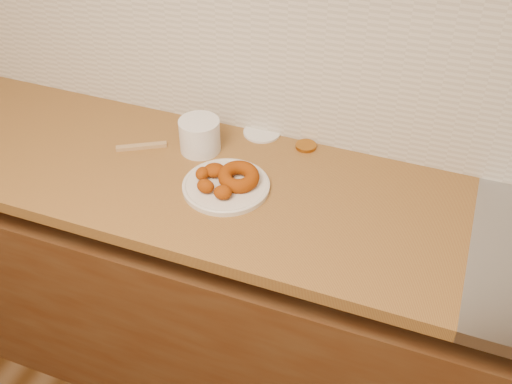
% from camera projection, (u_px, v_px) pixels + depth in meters
% --- Properties ---
extents(wall_back, '(4.00, 0.02, 2.70)m').
position_uv_depth(wall_back, '(330.00, 3.00, 1.64)').
color(wall_back, '#BEB08D').
rests_on(wall_back, ground).
extents(base_cabinet, '(3.60, 0.60, 0.77)m').
position_uv_depth(base_cabinet, '(283.00, 314.00, 2.02)').
color(base_cabinet, '#50351C').
rests_on(base_cabinet, floor).
extents(butcher_block, '(2.30, 0.62, 0.04)m').
position_uv_depth(butcher_block, '(93.00, 155.00, 1.89)').
color(butcher_block, olive).
rests_on(butcher_block, base_cabinet).
extents(backsplash, '(3.60, 0.02, 0.60)m').
position_uv_depth(backsplash, '(325.00, 56.00, 1.72)').
color(backsplash, beige).
rests_on(backsplash, wall_back).
extents(donut_plate, '(0.25, 0.25, 0.01)m').
position_uv_depth(donut_plate, '(226.00, 186.00, 1.72)').
color(donut_plate, beige).
rests_on(donut_plate, butcher_block).
extents(ring_donut, '(0.17, 0.17, 0.05)m').
position_uv_depth(ring_donut, '(239.00, 177.00, 1.71)').
color(ring_donut, '#7F3300').
rests_on(ring_donut, donut_plate).
extents(fried_dough_chunks, '(0.14, 0.15, 0.04)m').
position_uv_depth(fried_dough_chunks, '(212.00, 180.00, 1.71)').
color(fried_dough_chunks, '#7F3300').
rests_on(fried_dough_chunks, donut_plate).
extents(plastic_tub, '(0.15, 0.15, 0.11)m').
position_uv_depth(plastic_tub, '(200.00, 135.00, 1.85)').
color(plastic_tub, silver).
rests_on(plastic_tub, butcher_block).
extents(tub_lid, '(0.16, 0.16, 0.01)m').
position_uv_depth(tub_lid, '(262.00, 132.00, 1.95)').
color(tub_lid, silver).
rests_on(tub_lid, butcher_block).
extents(brass_jar_lid, '(0.08, 0.08, 0.01)m').
position_uv_depth(brass_jar_lid, '(306.00, 146.00, 1.88)').
color(brass_jar_lid, '#9C601D').
rests_on(brass_jar_lid, butcher_block).
extents(wooden_utensil, '(0.15, 0.10, 0.01)m').
position_uv_depth(wooden_utensil, '(141.00, 146.00, 1.88)').
color(wooden_utensil, '#A07E52').
rests_on(wooden_utensil, butcher_block).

